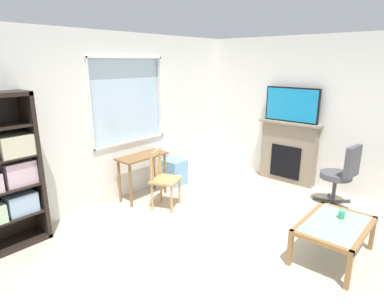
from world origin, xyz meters
TOP-DOWN VIEW (x-y plane):
  - ground at (0.00, 0.00)m, footprint 6.03×5.50m
  - wall_back_with_window at (-0.02, 2.25)m, footprint 5.03×0.15m
  - wall_right at (2.57, 0.00)m, footprint 0.12×4.70m
  - desk_under_window at (0.13, 1.90)m, footprint 0.84×0.38m
  - wooden_chair at (0.10, 1.39)m, footprint 0.54×0.53m
  - plastic_drawer_unit at (0.91, 1.95)m, footprint 0.35×0.40m
  - fireplace at (2.42, 0.43)m, footprint 0.26×1.14m
  - tv at (2.40, 0.43)m, footprint 0.06×0.99m
  - office_chair at (1.95, -0.68)m, footprint 0.57×0.58m
  - coffee_table at (0.44, -1.08)m, footprint 1.00×0.67m
  - sippy_cup at (0.62, -1.08)m, footprint 0.07×0.07m

SIDE VIEW (x-z plane):
  - ground at x=0.00m, z-range -0.02..0.00m
  - plastic_drawer_unit at x=0.91m, z-range 0.00..0.47m
  - coffee_table at x=0.44m, z-range 0.16..0.59m
  - wooden_chair at x=0.10m, z-range 0.01..0.91m
  - sippy_cup at x=0.62m, z-range 0.43..0.52m
  - office_chair at x=1.95m, z-range 0.05..1.05m
  - fireplace at x=2.42m, z-range 0.00..1.15m
  - desk_under_window at x=0.13m, z-range 0.22..0.96m
  - wall_back_with_window at x=-0.02m, z-range -0.04..2.61m
  - wall_right at x=2.57m, z-range 0.00..2.65m
  - tv at x=2.40m, z-range 1.15..1.77m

